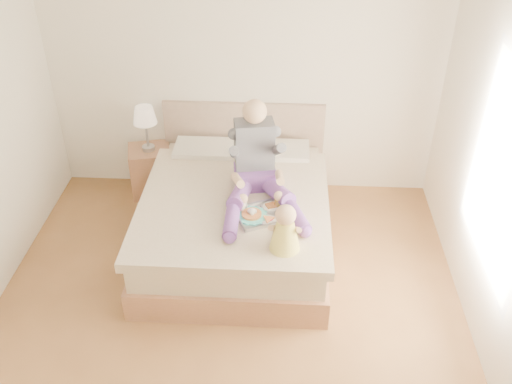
# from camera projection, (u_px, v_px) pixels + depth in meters

# --- Properties ---
(room) EXTENTS (4.02, 4.22, 2.71)m
(room) POSITION_uv_depth(u_px,v_px,m) (232.00, 167.00, 3.89)
(room) COLOR brown
(room) RESTS_ON ground
(bed) EXTENTS (1.70, 2.18, 1.00)m
(bed) POSITION_uv_depth(u_px,v_px,m) (237.00, 213.00, 5.45)
(bed) COLOR #8D5F42
(bed) RESTS_ON ground
(nightstand) EXTENTS (0.51, 0.48, 0.53)m
(nightstand) POSITION_uv_depth(u_px,v_px,m) (151.00, 170.00, 6.18)
(nightstand) COLOR #8D5F42
(nightstand) RESTS_ON ground
(lamp) EXTENTS (0.24, 0.24, 0.49)m
(lamp) POSITION_uv_depth(u_px,v_px,m) (145.00, 118.00, 5.81)
(lamp) COLOR #B0B2B7
(lamp) RESTS_ON nightstand
(adult) EXTENTS (0.75, 1.11, 0.88)m
(adult) POSITION_uv_depth(u_px,v_px,m) (257.00, 168.00, 5.08)
(adult) COLOR #5C3482
(adult) RESTS_ON bed
(tray) EXTENTS (0.54, 0.50, 0.13)m
(tray) POSITION_uv_depth(u_px,v_px,m) (261.00, 212.00, 4.92)
(tray) COLOR #B0B2B7
(tray) RESTS_ON bed
(baby) EXTENTS (0.27, 0.37, 0.41)m
(baby) POSITION_uv_depth(u_px,v_px,m) (285.00, 231.00, 4.49)
(baby) COLOR #E9DA49
(baby) RESTS_ON bed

